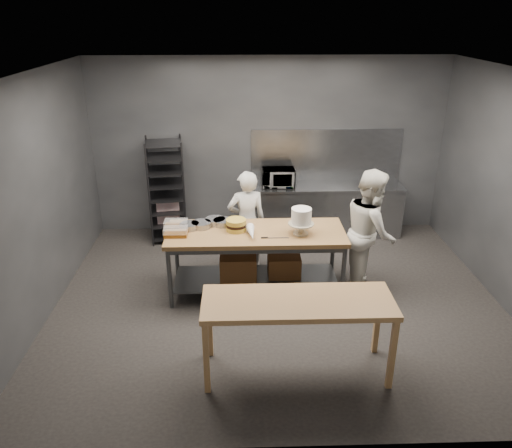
{
  "coord_description": "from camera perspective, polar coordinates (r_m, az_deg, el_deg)",
  "views": [
    {
      "loc": [
        -0.49,
        -5.86,
        3.66
      ],
      "look_at": [
        -0.29,
        0.21,
        1.05
      ],
      "focal_mm": 35.0,
      "sensor_mm": 36.0,
      "label": 1
    }
  ],
  "objects": [
    {
      "name": "near_counter",
      "position": [
        5.28,
        4.81,
        -9.46
      ],
      "size": [
        2.0,
        0.7,
        0.9
      ],
      "color": "#A47443",
      "rests_on": "ground"
    },
    {
      "name": "cake_pans",
      "position": [
        6.89,
        -5.55,
        0.08
      ],
      "size": [
        0.72,
        0.43,
        0.07
      ],
      "color": "gray",
      "rests_on": "work_table"
    },
    {
      "name": "splashback_panel",
      "position": [
        8.78,
        8.02,
        7.8
      ],
      "size": [
        2.6,
        0.02,
        0.9
      ],
      "primitive_type": "cube",
      "color": "slate",
      "rests_on": "back_counter"
    },
    {
      "name": "layer_cake",
      "position": [
        6.71,
        -2.29,
        -0.11
      ],
      "size": [
        0.27,
        0.27,
        0.16
      ],
      "color": "gold",
      "rests_on": "work_table"
    },
    {
      "name": "back_counter",
      "position": [
        8.78,
        8.01,
        1.62
      ],
      "size": [
        2.6,
        0.6,
        0.9
      ],
      "color": "slate",
      "rests_on": "ground"
    },
    {
      "name": "chef_behind",
      "position": [
        7.37,
        -1.08,
        0.25
      ],
      "size": [
        0.62,
        0.46,
        1.56
      ],
      "primitive_type": "imported",
      "rotation": [
        0.0,
        0.0,
        3.31
      ],
      "color": "silver",
      "rests_on": "ground"
    },
    {
      "name": "offset_spatula",
      "position": [
        6.51,
        1.74,
        -1.59
      ],
      "size": [
        0.36,
        0.02,
        0.02
      ],
      "color": "slate",
      "rests_on": "work_table"
    },
    {
      "name": "ground",
      "position": [
        6.93,
        2.47,
        -8.65
      ],
      "size": [
        6.0,
        6.0,
        0.0
      ],
      "primitive_type": "plane",
      "color": "black",
      "rests_on": "ground"
    },
    {
      "name": "chef_right",
      "position": [
        6.98,
        12.9,
        -0.85
      ],
      "size": [
        0.72,
        0.9,
        1.75
      ],
      "primitive_type": "imported",
      "rotation": [
        0.0,
        0.0,
        1.5
      ],
      "color": "silver",
      "rests_on": "ground"
    },
    {
      "name": "speed_rack",
      "position": [
        8.53,
        -10.18,
        3.71
      ],
      "size": [
        0.69,
        0.73,
        1.75
      ],
      "color": "black",
      "rests_on": "ground"
    },
    {
      "name": "work_table",
      "position": [
        6.87,
        0.07,
        -3.45
      ],
      "size": [
        2.4,
        0.9,
        0.92
      ],
      "color": "brown",
      "rests_on": "ground"
    },
    {
      "name": "piping_bag",
      "position": [
        6.51,
        -0.52,
        -1.03
      ],
      "size": [
        0.15,
        0.39,
        0.12
      ],
      "primitive_type": "cone",
      "rotation": [
        1.57,
        0.0,
        0.08
      ],
      "color": "white",
      "rests_on": "work_table"
    },
    {
      "name": "back_wall",
      "position": [
        8.65,
        1.43,
        8.81
      ],
      "size": [
        6.0,
        0.04,
        3.0
      ],
      "primitive_type": "cube",
      "color": "#4C4F54",
      "rests_on": "ground"
    },
    {
      "name": "microwave",
      "position": [
        8.48,
        2.58,
        5.32
      ],
      "size": [
        0.54,
        0.37,
        0.3
      ],
      "primitive_type": "imported",
      "color": "black",
      "rests_on": "back_counter"
    },
    {
      "name": "frosted_cake_stand",
      "position": [
        6.56,
        5.2,
        0.7
      ],
      "size": [
        0.34,
        0.34,
        0.36
      ],
      "color": "#BBB096",
      "rests_on": "work_table"
    },
    {
      "name": "pastry_clamshells",
      "position": [
        6.76,
        -9.15,
        -0.44
      ],
      "size": [
        0.34,
        0.45,
        0.11
      ],
      "color": "brown",
      "rests_on": "work_table"
    }
  ]
}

